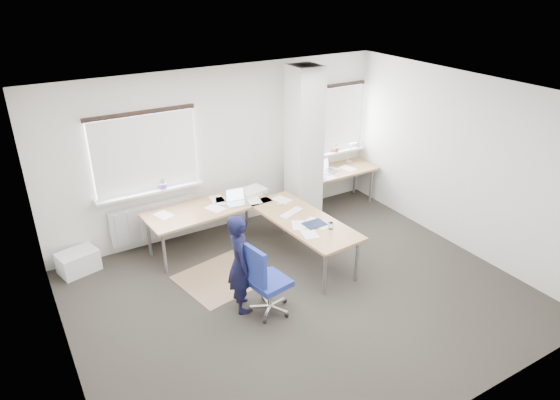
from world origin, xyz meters
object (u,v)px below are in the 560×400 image
task_chair (267,294)px  person (240,263)px  desk_side (340,171)px  desk_main (256,214)px

task_chair → person: person is taller
desk_side → task_chair: desk_side is taller
desk_main → desk_side: 2.37m
desk_side → task_chair: 3.64m
task_chair → person: 0.55m
desk_side → person: bearing=-148.0°
person → desk_side: bearing=-41.8°
desk_main → person: person is taller
desk_side → task_chair: (-2.84, -2.24, -0.39)m
task_chair → desk_main: bearing=57.1°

